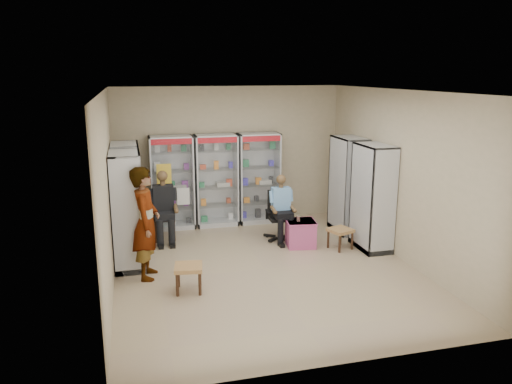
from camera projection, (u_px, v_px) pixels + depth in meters
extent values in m
plane|color=tan|center=(265.00, 269.00, 8.57)|extent=(6.00, 6.00, 0.00)
cube|color=#BEAB8D|center=(229.00, 155.00, 11.05)|extent=(5.00, 0.02, 3.00)
cube|color=#BEAB8D|center=(338.00, 242.00, 5.39)|extent=(5.00, 0.02, 3.00)
cube|color=#BEAB8D|center=(108.00, 192.00, 7.62)|extent=(0.02, 6.00, 3.00)
cube|color=#BEAB8D|center=(401.00, 176.00, 8.82)|extent=(0.02, 6.00, 3.00)
cube|color=silver|center=(266.00, 91.00, 7.87)|extent=(5.00, 6.00, 0.02)
cube|color=#B6B8BE|center=(172.00, 183.00, 10.60)|extent=(0.90, 0.50, 2.00)
cube|color=#A3A5AA|center=(216.00, 180.00, 10.82)|extent=(0.90, 0.50, 2.00)
cube|color=#A3A5AA|center=(259.00, 178.00, 11.05)|extent=(0.90, 0.50, 2.00)
cube|color=#AAADB1|center=(348.00, 185.00, 10.38)|extent=(0.90, 0.50, 2.00)
cube|color=#B8BBC0|center=(373.00, 198.00, 9.34)|extent=(0.90, 0.50, 2.00)
cube|color=silver|center=(127.00, 196.00, 9.50)|extent=(0.90, 0.50, 2.00)
cube|color=#A3A6AA|center=(128.00, 211.00, 8.46)|extent=(0.90, 0.50, 2.00)
cube|color=black|center=(164.00, 217.00, 9.97)|extent=(0.42, 0.42, 0.94)
cube|color=black|center=(280.00, 215.00, 9.99)|extent=(0.54, 0.54, 0.98)
cube|color=#AA448D|center=(301.00, 233.00, 9.64)|extent=(0.60, 0.58, 0.51)
cylinder|color=#602008|center=(298.00, 219.00, 9.54)|extent=(0.07, 0.07, 0.10)
cube|color=#A78746|center=(340.00, 239.00, 9.50)|extent=(0.51, 0.51, 0.40)
cube|color=tan|center=(189.00, 278.00, 7.65)|extent=(0.48, 0.48, 0.42)
imported|color=gray|center=(146.00, 223.00, 8.02)|extent=(0.54, 0.74, 1.85)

